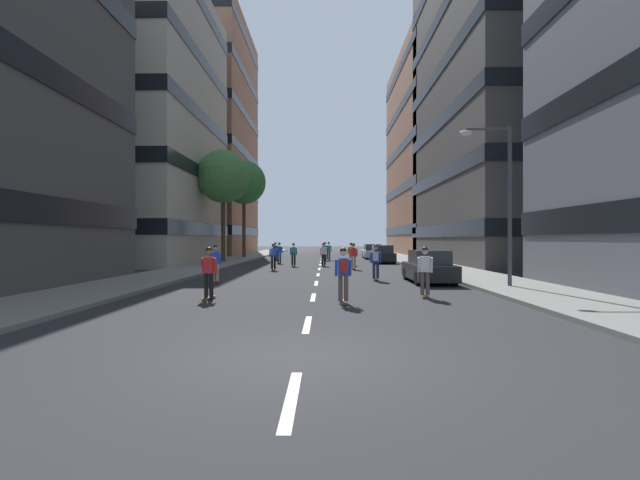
# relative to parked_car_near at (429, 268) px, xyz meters

# --- Properties ---
(ground_plane) EXTENTS (176.45, 176.45, 0.00)m
(ground_plane) POSITION_rel_parked_car_near_xyz_m (-5.28, 16.00, -0.70)
(ground_plane) COLOR #28282B
(sidewalk_left) EXTENTS (3.70, 80.87, 0.14)m
(sidewalk_left) POSITION_rel_parked_car_near_xyz_m (-13.61, 19.68, -0.63)
(sidewalk_left) COLOR gray
(sidewalk_left) RESTS_ON ground_plane
(sidewalk_right) EXTENTS (3.70, 80.87, 0.14)m
(sidewalk_right) POSITION_rel_parked_car_near_xyz_m (3.05, 19.68, -0.63)
(sidewalk_right) COLOR gray
(sidewalk_right) RESTS_ON ground_plane
(lane_markings) EXTENTS (0.16, 67.20, 0.01)m
(lane_markings) POSITION_rel_parked_car_near_xyz_m (-5.28, 17.09, -0.70)
(lane_markings) COLOR silver
(lane_markings) RESTS_ON ground_plane
(building_left_mid) EXTENTS (14.51, 18.29, 24.15)m
(building_left_mid) POSITION_rel_parked_car_near_xyz_m (-22.66, 17.83, 11.46)
(building_left_mid) COLOR #BCB29E
(building_left_mid) RESTS_ON ground_plane
(building_left_far) EXTENTS (14.51, 19.62, 30.91)m
(building_left_far) POSITION_rel_parked_car_near_xyz_m (-22.66, 39.16, 14.85)
(building_left_far) COLOR #9E6B51
(building_left_far) RESTS_ON ground_plane
(building_right_mid) EXTENTS (14.51, 22.92, 32.26)m
(building_right_mid) POSITION_rel_parked_car_near_xyz_m (12.10, 17.83, 15.52)
(building_right_mid) COLOR #4C4744
(building_right_mid) RESTS_ON ground_plane
(building_right_far) EXTENTS (14.51, 23.84, 26.60)m
(building_right_far) POSITION_rel_parked_car_near_xyz_m (12.10, 39.16, 12.69)
(building_right_far) COLOR #9E6B51
(building_right_far) RESTS_ON ground_plane
(parked_car_near) EXTENTS (1.82, 4.40, 1.52)m
(parked_car_near) POSITION_rel_parked_car_near_xyz_m (0.00, 0.00, 0.00)
(parked_car_near) COLOR black
(parked_car_near) RESTS_ON ground_plane
(parked_car_mid) EXTENTS (1.82, 4.40, 1.52)m
(parked_car_mid) POSITION_rel_parked_car_near_xyz_m (0.00, 17.40, 0.00)
(parked_car_mid) COLOR black
(parked_car_mid) RESTS_ON ground_plane
(parked_car_far) EXTENTS (1.82, 4.40, 1.52)m
(parked_car_far) POSITION_rel_parked_car_near_xyz_m (0.00, 25.61, 0.00)
(parked_car_far) COLOR silver
(parked_car_far) RESTS_ON ground_plane
(street_tree_near) EXTENTS (4.53, 4.53, 9.53)m
(street_tree_near) POSITION_rel_parked_car_near_xyz_m (-13.61, 17.14, 6.67)
(street_tree_near) COLOR #4C3823
(street_tree_near) RESTS_ON sidewalk_left
(street_tree_mid) EXTENTS (4.69, 4.69, 10.34)m
(street_tree_mid) POSITION_rel_parked_car_near_xyz_m (-13.61, 26.86, 7.40)
(street_tree_mid) COLOR #4C3823
(street_tree_mid) RESTS_ON sidewalk_left
(streetlamp_right) EXTENTS (2.13, 0.30, 6.50)m
(streetlamp_right) POSITION_rel_parked_car_near_xyz_m (2.31, -2.71, 3.44)
(streetlamp_right) COLOR #3F3F44
(streetlamp_right) RESTS_ON sidewalk_right
(skater_0) EXTENTS (0.56, 0.92, 1.78)m
(skater_0) POSITION_rel_parked_car_near_xyz_m (-1.37, -5.43, 0.29)
(skater_0) COLOR brown
(skater_0) RESTS_ON ground_plane
(skater_1) EXTENTS (0.54, 0.90, 1.78)m
(skater_1) POSITION_rel_parked_car_near_xyz_m (-2.98, 8.95, 0.29)
(skater_1) COLOR brown
(skater_1) RESTS_ON ground_plane
(skater_2) EXTENTS (0.56, 0.92, 1.78)m
(skater_2) POSITION_rel_parked_car_near_xyz_m (-4.92, 20.65, 0.29)
(skater_2) COLOR brown
(skater_2) RESTS_ON ground_plane
(skater_3) EXTENTS (0.55, 0.92, 1.78)m
(skater_3) POSITION_rel_parked_car_near_xyz_m (-2.38, 0.96, 0.32)
(skater_3) COLOR brown
(skater_3) RESTS_ON ground_plane
(skater_4) EXTENTS (0.56, 0.92, 1.78)m
(skater_4) POSITION_rel_parked_car_near_xyz_m (-9.63, 21.51, 0.32)
(skater_4) COLOR brown
(skater_4) RESTS_ON ground_plane
(skater_5) EXTENTS (0.54, 0.91, 1.78)m
(skater_5) POSITION_rel_parked_car_near_xyz_m (-4.29, -6.99, 0.32)
(skater_5) COLOR brown
(skater_5) RESTS_ON ground_plane
(skater_6) EXTENTS (0.55, 0.92, 1.78)m
(skater_6) POSITION_rel_parked_car_near_xyz_m (-8.26, 8.09, 0.32)
(skater_6) COLOR brown
(skater_6) RESTS_ON ground_plane
(skater_7) EXTENTS (0.55, 0.91, 1.78)m
(skater_7) POSITION_rel_parked_car_near_xyz_m (-4.56, 22.01, 0.29)
(skater_7) COLOR brown
(skater_7) RESTS_ON ground_plane
(skater_8) EXTENTS (0.57, 0.92, 1.78)m
(skater_8) POSITION_rel_parked_car_near_xyz_m (-9.97, -0.36, 0.29)
(skater_8) COLOR brown
(skater_8) RESTS_ON ground_plane
(skater_9) EXTENTS (0.57, 0.92, 1.78)m
(skater_9) POSITION_rel_parked_car_near_xyz_m (-2.88, 13.61, 0.29)
(skater_9) COLOR brown
(skater_9) RESTS_ON ground_plane
(skater_10) EXTENTS (0.56, 0.92, 1.78)m
(skater_10) POSITION_rel_parked_car_near_xyz_m (-8.78, -6.09, 0.29)
(skater_10) COLOR brown
(skater_10) RESTS_ON ground_plane
(skater_11) EXTENTS (0.56, 0.92, 1.78)m
(skater_11) POSITION_rel_parked_car_near_xyz_m (-5.01, 12.63, 0.29)
(skater_11) COLOR brown
(skater_11) RESTS_ON ground_plane
(skater_12) EXTENTS (0.55, 0.91, 1.78)m
(skater_12) POSITION_rel_parked_car_near_xyz_m (-8.71, 16.09, 0.29)
(skater_12) COLOR brown
(skater_12) RESTS_ON ground_plane
(skater_13) EXTENTS (0.54, 0.91, 1.78)m
(skater_13) POSITION_rel_parked_car_near_xyz_m (-7.24, 12.25, 0.32)
(skater_13) COLOR brown
(skater_13) RESTS_ON ground_plane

